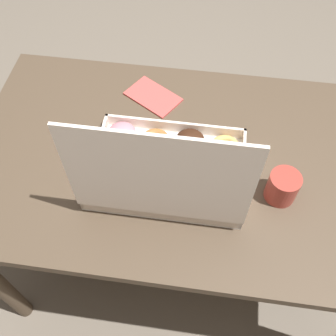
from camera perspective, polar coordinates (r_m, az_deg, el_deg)
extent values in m
plane|color=#6B6054|center=(1.75, 1.74, -12.22)|extent=(8.00, 8.00, 0.00)
cube|color=#4C3D2D|center=(1.14, 2.61, 1.01)|extent=(1.26, 0.74, 0.03)
cylinder|color=#4C3D2D|center=(1.70, 23.25, 0.62)|extent=(0.06, 0.06, 0.67)
cylinder|color=#4C3D2D|center=(1.73, -16.13, 5.02)|extent=(0.06, 0.06, 0.67)
cube|color=white|center=(1.10, 0.00, -0.50)|extent=(0.42, 0.30, 0.01)
cube|color=silver|center=(1.17, 1.00, 6.02)|extent=(0.42, 0.01, 0.04)
cube|color=silver|center=(1.00, -1.16, -6.62)|extent=(0.42, 0.01, 0.04)
cube|color=silver|center=(1.08, 10.77, -1.06)|extent=(0.01, 0.30, 0.04)
cube|color=silver|center=(1.11, -10.46, 1.38)|extent=(0.01, 0.30, 0.04)
cube|color=silver|center=(0.85, -1.44, -1.67)|extent=(0.42, 0.01, 0.30)
torus|color=tan|center=(1.14, 8.29, 3.04)|extent=(0.09, 0.09, 0.02)
ellipsoid|color=#381E11|center=(1.13, 3.23, 3.99)|extent=(0.09, 0.09, 0.04)
torus|color=#9E6633|center=(1.14, -1.87, 4.02)|extent=(0.09, 0.09, 0.02)
ellipsoid|color=pink|center=(1.15, -6.73, 4.95)|extent=(0.09, 0.09, 0.05)
torus|color=#B77A38|center=(1.08, 7.78, -1.07)|extent=(0.09, 0.09, 0.02)
torus|color=#381E11|center=(1.08, 2.47, -0.53)|extent=(0.09, 0.09, 0.02)
ellipsoid|color=pink|center=(1.08, -2.88, 0.65)|extent=(0.09, 0.09, 0.05)
ellipsoid|color=#9E6633|center=(1.10, -7.92, 1.39)|extent=(0.09, 0.09, 0.05)
ellipsoid|color=white|center=(1.03, 7.61, -5.15)|extent=(0.09, 0.09, 0.04)
torus|color=#9E6633|center=(1.03, 1.90, -4.53)|extent=(0.09, 0.09, 0.03)
ellipsoid|color=tan|center=(1.04, -3.51, -3.59)|extent=(0.09, 0.09, 0.04)
torus|color=#B77A38|center=(1.06, -8.82, -3.48)|extent=(0.09, 0.09, 0.02)
cylinder|color=#A3382D|center=(1.07, 16.28, -2.64)|extent=(0.08, 0.08, 0.09)
cylinder|color=black|center=(1.03, 16.78, -1.51)|extent=(0.07, 0.07, 0.01)
cube|color=#CC4C47|center=(1.28, -2.19, 10.32)|extent=(0.20, 0.18, 0.01)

